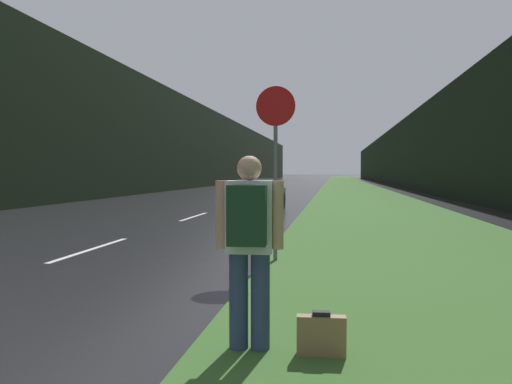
{
  "coord_description": "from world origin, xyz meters",
  "views": [
    {
      "loc": [
        4.93,
        -1.23,
        1.6
      ],
      "look_at": [
        2.19,
        14.72,
        0.88
      ],
      "focal_mm": 32.0,
      "sensor_mm": 36.0,
      "label": 1
    }
  ],
  "objects_px": {
    "stop_sign": "(276,154)",
    "hitchhiker_with_backpack": "(249,240)",
    "suitcase": "(321,336)",
    "car_passing_near": "(258,194)"
  },
  "relations": [
    {
      "from": "stop_sign",
      "to": "suitcase",
      "type": "bearing_deg",
      "value": -77.36
    },
    {
      "from": "hitchhiker_with_backpack",
      "to": "stop_sign",
      "type": "bearing_deg",
      "value": 89.39
    },
    {
      "from": "hitchhiker_with_backpack",
      "to": "car_passing_near",
      "type": "distance_m",
      "value": 14.83
    },
    {
      "from": "hitchhiker_with_backpack",
      "to": "car_passing_near",
      "type": "xyz_separation_m",
      "value": [
        -2.37,
        14.64,
        -0.32
      ]
    },
    {
      "from": "stop_sign",
      "to": "hitchhiker_with_backpack",
      "type": "bearing_deg",
      "value": -85.9
    },
    {
      "from": "stop_sign",
      "to": "hitchhiker_with_backpack",
      "type": "xyz_separation_m",
      "value": [
        0.3,
        -4.13,
        -0.91
      ]
    },
    {
      "from": "stop_sign",
      "to": "car_passing_near",
      "type": "xyz_separation_m",
      "value": [
        -2.07,
        10.51,
        -1.23
      ]
    },
    {
      "from": "stop_sign",
      "to": "hitchhiker_with_backpack",
      "type": "distance_m",
      "value": 4.24
    },
    {
      "from": "suitcase",
      "to": "hitchhiker_with_backpack",
      "type": "bearing_deg",
      "value": 173.68
    },
    {
      "from": "stop_sign",
      "to": "hitchhiker_with_backpack",
      "type": "height_order",
      "value": "stop_sign"
    }
  ]
}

